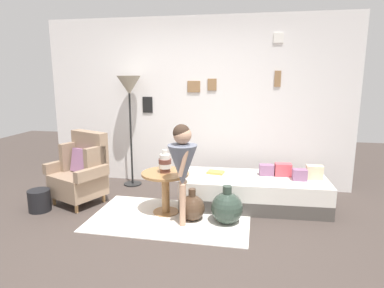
{
  "coord_description": "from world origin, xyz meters",
  "views": [
    {
      "loc": [
        0.97,
        -3.22,
        1.74
      ],
      "look_at": [
        0.15,
        0.95,
        0.85
      ],
      "focal_mm": 31.27,
      "sensor_mm": 36.0,
      "label": 1
    }
  ],
  "objects": [
    {
      "name": "book_on_daybed",
      "position": [
        0.44,
        1.18,
        0.42
      ],
      "size": [
        0.24,
        0.19,
        0.03
      ],
      "primitive_type": "cube",
      "rotation": [
        0.0,
        0.0,
        -0.16
      ],
      "color": "gold",
      "rests_on": "daybed"
    },
    {
      "name": "pillow_head",
      "position": [
        1.73,
        1.17,
        0.49
      ],
      "size": [
        0.21,
        0.12,
        0.18
      ],
      "primitive_type": "cube",
      "rotation": [
        0.0,
        0.0,
        0.02
      ],
      "color": "beige",
      "rests_on": "daybed"
    },
    {
      "name": "pillow_back",
      "position": [
        1.34,
        1.24,
        0.49
      ],
      "size": [
        0.22,
        0.14,
        0.17
      ],
      "primitive_type": "cube",
      "rotation": [
        0.0,
        0.0,
        0.09
      ],
      "color": "#D64C56",
      "rests_on": "daybed"
    },
    {
      "name": "rug",
      "position": [
        -0.03,
        0.5,
        0.01
      ],
      "size": [
        1.93,
        1.16,
        0.01
      ],
      "primitive_type": "cube",
      "color": "silver",
      "rests_on": "ground"
    },
    {
      "name": "daybed",
      "position": [
        0.96,
        1.11,
        0.2
      ],
      "size": [
        1.94,
        0.9,
        0.4
      ],
      "color": "#4C4742",
      "rests_on": "ground"
    },
    {
      "name": "side_table",
      "position": [
        -0.13,
        0.65,
        0.39
      ],
      "size": [
        0.59,
        0.59,
        0.54
      ],
      "color": "#9E7042",
      "rests_on": "ground"
    },
    {
      "name": "ground_plane",
      "position": [
        0.0,
        0.0,
        0.0
      ],
      "size": [
        12.0,
        12.0,
        0.0
      ],
      "primitive_type": "plane",
      "color": "#423833"
    },
    {
      "name": "pillow_mid",
      "position": [
        1.54,
        1.09,
        0.47
      ],
      "size": [
        0.19,
        0.13,
        0.14
      ],
      "primitive_type": "cube",
      "rotation": [
        0.0,
        0.0,
        0.07
      ],
      "color": "gray",
      "rests_on": "daybed"
    },
    {
      "name": "demijohn_near",
      "position": [
        0.24,
        0.5,
        0.16
      ],
      "size": [
        0.31,
        0.31,
        0.4
      ],
      "color": "#473323",
      "rests_on": "ground"
    },
    {
      "name": "person_child",
      "position": [
        0.16,
        0.36,
        0.77
      ],
      "size": [
        0.34,
        0.34,
        1.2
      ],
      "color": "tan",
      "rests_on": "ground"
    },
    {
      "name": "vase_striped",
      "position": [
        -0.14,
        0.65,
        0.66
      ],
      "size": [
        0.16,
        0.16,
        0.29
      ],
      "color": "brown",
      "rests_on": "side_table"
    },
    {
      "name": "demijohn_far",
      "position": [
        0.66,
        0.5,
        0.19
      ],
      "size": [
        0.38,
        0.38,
        0.46
      ],
      "color": "#2D3D33",
      "rests_on": "ground"
    },
    {
      "name": "magazine_basket",
      "position": [
        -1.75,
        0.4,
        0.14
      ],
      "size": [
        0.28,
        0.28,
        0.28
      ],
      "primitive_type": "cylinder",
      "color": "black",
      "rests_on": "ground"
    },
    {
      "name": "armchair",
      "position": [
        -1.36,
        0.79,
        0.44
      ],
      "size": [
        0.89,
        0.79,
        0.97
      ],
      "color": "tan",
      "rests_on": "ground"
    },
    {
      "name": "floor_lamp",
      "position": [
        -0.96,
        1.64,
        1.49
      ],
      "size": [
        0.36,
        0.36,
        1.72
      ],
      "color": "black",
      "rests_on": "ground"
    },
    {
      "name": "pillow_extra",
      "position": [
        1.12,
        1.23,
        0.47
      ],
      "size": [
        0.2,
        0.15,
        0.15
      ],
      "primitive_type": "cube",
      "rotation": [
        0.0,
        0.0,
        0.15
      ],
      "color": "gray",
      "rests_on": "daybed"
    },
    {
      "name": "gallery_wall",
      "position": [
        0.0,
        1.95,
        1.3
      ],
      "size": [
        4.8,
        0.12,
        2.6
      ],
      "color": "silver",
      "rests_on": "ground"
    }
  ]
}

